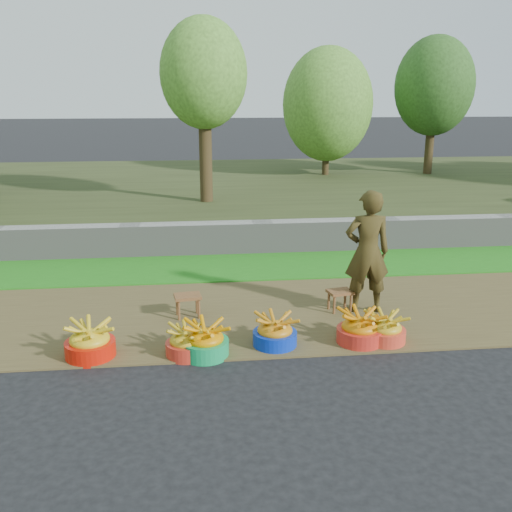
{
  "coord_description": "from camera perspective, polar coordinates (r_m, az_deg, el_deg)",
  "views": [
    {
      "loc": [
        -1.15,
        -5.34,
        2.67
      ],
      "look_at": [
        -0.42,
        1.3,
        0.75
      ],
      "focal_mm": 40.0,
      "sensor_mm": 36.0,
      "label": 1
    }
  ],
  "objects": [
    {
      "name": "basin_c",
      "position": [
        6.05,
        -5.13,
        -8.48
      ],
      "size": [
        0.5,
        0.5,
        0.37
      ],
      "color": "#0F8F4C",
      "rests_on": "ground"
    },
    {
      "name": "basin_a",
      "position": [
        6.23,
        -16.28,
        -8.27
      ],
      "size": [
        0.52,
        0.52,
        0.39
      ],
      "color": "red",
      "rests_on": "ground"
    },
    {
      "name": "stool_left",
      "position": [
        7.01,
        -6.84,
        -4.33
      ],
      "size": [
        0.35,
        0.29,
        0.28
      ],
      "rotation": [
        0.0,
        0.0,
        0.14
      ],
      "color": "brown",
      "rests_on": "dirt_shoulder"
    },
    {
      "name": "basin_f",
      "position": [
        6.49,
        12.76,
        -7.21
      ],
      "size": [
        0.46,
        0.46,
        0.34
      ],
      "color": "red",
      "rests_on": "ground"
    },
    {
      "name": "grass_verge",
      "position": [
        9.06,
        1.25,
        -0.98
      ],
      "size": [
        80.0,
        1.5,
        0.04
      ],
      "primitive_type": "cube",
      "color": "#217517",
      "rests_on": "ground"
    },
    {
      "name": "basin_b",
      "position": [
        6.08,
        -6.97,
        -8.61
      ],
      "size": [
        0.44,
        0.44,
        0.33
      ],
      "color": "#B2291A",
      "rests_on": "ground"
    },
    {
      "name": "basin_d",
      "position": [
        6.24,
        1.9,
        -7.67
      ],
      "size": [
        0.48,
        0.48,
        0.36
      ],
      "color": "#082AAE",
      "rests_on": "ground"
    },
    {
      "name": "earth_bank",
      "position": [
        14.59,
        -1.72,
        6.45
      ],
      "size": [
        80.0,
        10.0,
        0.5
      ],
      "primitive_type": "cube",
      "color": "#323B1B",
      "rests_on": "ground"
    },
    {
      "name": "stool_right",
      "position": [
        7.24,
        8.4,
        -3.84
      ],
      "size": [
        0.34,
        0.29,
        0.26
      ],
      "rotation": [
        0.0,
        0.0,
        0.21
      ],
      "color": "brown",
      "rests_on": "dirt_shoulder"
    },
    {
      "name": "vegetation",
      "position": [
        12.48,
        -2.81,
        16.33
      ],
      "size": [
        34.77,
        7.83,
        4.76
      ],
      "color": "#342815",
      "rests_on": "earth_bank"
    },
    {
      "name": "vendor_woman",
      "position": [
        7.12,
        11.07,
        0.41
      ],
      "size": [
        0.58,
        0.39,
        1.54
      ],
      "primitive_type": "imported",
      "rotation": [
        0.0,
        0.0,
        3.1
      ],
      "color": "black",
      "rests_on": "dirt_shoulder"
    },
    {
      "name": "retaining_wall",
      "position": [
        9.81,
        0.61,
        1.88
      ],
      "size": [
        80.0,
        0.35,
        0.55
      ],
      "primitive_type": "cube",
      "color": "gray",
      "rests_on": "ground"
    },
    {
      "name": "basin_e",
      "position": [
        6.4,
        10.34,
        -7.22
      ],
      "size": [
        0.51,
        0.51,
        0.38
      ],
      "color": "red",
      "rests_on": "ground"
    },
    {
      "name": "dirt_shoulder",
      "position": [
        7.2,
        3.34,
        -5.68
      ],
      "size": [
        80.0,
        2.5,
        0.02
      ],
      "primitive_type": "cube",
      "color": "brown",
      "rests_on": "ground"
    },
    {
      "name": "ground_plane",
      "position": [
        6.08,
        5.33,
        -10.08
      ],
      "size": [
        120.0,
        120.0,
        0.0
      ],
      "primitive_type": "plane",
      "color": "black",
      "rests_on": "ground"
    }
  ]
}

